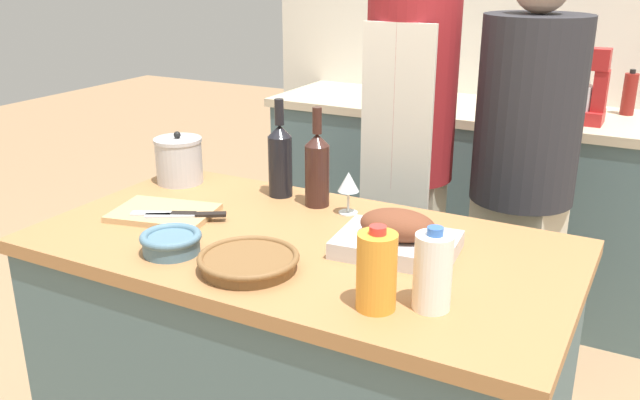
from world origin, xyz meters
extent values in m
cube|color=#4C666B|center=(0.00, 0.00, 0.41)|extent=(1.44, 0.77, 0.82)
cube|color=#A37042|center=(0.00, 0.00, 0.84)|extent=(1.48, 0.79, 0.04)
cube|color=#4C666B|center=(0.00, 1.61, 0.45)|extent=(1.85, 0.58, 0.90)
cube|color=beige|center=(0.00, 1.61, 0.92)|extent=(1.91, 0.60, 0.04)
cube|color=silver|center=(0.00, 1.96, 1.27)|extent=(2.41, 0.10, 2.55)
cube|color=#BCBCC1|center=(0.27, 0.05, 0.88)|extent=(0.33, 0.25, 0.04)
ellipsoid|color=brown|center=(0.27, 0.05, 0.94)|extent=(0.21, 0.15, 0.08)
cylinder|color=brown|center=(-0.02, -0.22, 0.88)|extent=(0.23, 0.23, 0.03)
torus|color=brown|center=(-0.02, -0.22, 0.90)|extent=(0.25, 0.25, 0.02)
cube|color=tan|center=(-0.45, -0.03, 0.87)|extent=(0.33, 0.27, 0.02)
cylinder|color=#B7B7BC|center=(-0.62, 0.25, 0.93)|extent=(0.16, 0.16, 0.14)
cylinder|color=#B7B7BC|center=(-0.62, 0.25, 1.01)|extent=(0.16, 0.16, 0.01)
sphere|color=black|center=(-0.62, 0.25, 1.03)|extent=(0.02, 0.02, 0.02)
cylinder|color=slate|center=(-0.26, -0.23, 0.88)|extent=(0.15, 0.15, 0.05)
torus|color=slate|center=(-0.26, -0.23, 0.91)|extent=(0.16, 0.16, 0.02)
cylinder|color=orange|center=(0.34, -0.25, 0.95)|extent=(0.09, 0.09, 0.18)
cylinder|color=red|center=(0.34, -0.25, 1.05)|extent=(0.04, 0.04, 0.02)
cylinder|color=white|center=(0.45, -0.19, 0.95)|extent=(0.08, 0.08, 0.17)
cylinder|color=#3360B2|center=(0.45, -0.19, 1.05)|extent=(0.04, 0.04, 0.02)
cylinder|color=black|center=(-0.24, 0.30, 0.96)|extent=(0.08, 0.08, 0.20)
cone|color=black|center=(-0.24, 0.30, 1.08)|extent=(0.08, 0.08, 0.04)
cylinder|color=black|center=(-0.24, 0.30, 1.14)|extent=(0.03, 0.03, 0.08)
cylinder|color=#381E19|center=(-0.09, 0.27, 0.96)|extent=(0.08, 0.08, 0.19)
cone|color=#381E19|center=(-0.09, 0.27, 1.07)|extent=(0.08, 0.08, 0.04)
cylinder|color=#381E19|center=(-0.09, 0.27, 1.13)|extent=(0.03, 0.03, 0.08)
cylinder|color=silver|center=(0.03, 0.25, 0.86)|extent=(0.06, 0.06, 0.00)
cylinder|color=silver|center=(0.03, 0.25, 0.90)|extent=(0.01, 0.01, 0.07)
cone|color=silver|center=(0.03, 0.25, 0.96)|extent=(0.06, 0.06, 0.06)
cube|color=#B7B7BC|center=(-0.40, -0.06, 0.88)|extent=(0.14, 0.10, 0.01)
cube|color=black|center=(-0.30, 0.00, 0.88)|extent=(0.09, 0.07, 0.01)
cube|color=#B7B7BC|center=(-0.46, -0.08, 0.88)|extent=(0.12, 0.08, 0.01)
cube|color=black|center=(-0.38, -0.03, 0.88)|extent=(0.08, 0.06, 0.01)
cube|color=#B22323|center=(0.50, 1.51, 0.97)|extent=(0.18, 0.14, 0.06)
cylinder|color=#B7B7BC|center=(0.48, 1.51, 1.04)|extent=(0.13, 0.13, 0.10)
cube|color=#B22323|center=(0.57, 1.51, 1.08)|extent=(0.05, 0.08, 0.17)
cube|color=#B22323|center=(0.50, 1.51, 1.21)|extent=(0.17, 0.08, 0.09)
cylinder|color=maroon|center=(0.66, 1.76, 1.03)|extent=(0.06, 0.06, 0.18)
cylinder|color=black|center=(0.66, 1.76, 1.13)|extent=(0.02, 0.02, 0.02)
cylinder|color=#234C28|center=(-0.16, 1.50, 1.02)|extent=(0.06, 0.06, 0.17)
cylinder|color=black|center=(-0.16, 1.50, 1.12)|extent=(0.03, 0.03, 0.02)
cube|color=beige|center=(0.00, 0.82, 0.41)|extent=(0.27, 0.19, 0.82)
cylinder|color=maroon|center=(0.00, 0.82, 1.16)|extent=(0.33, 0.33, 0.68)
cube|color=silver|center=(0.01, 0.66, 0.96)|extent=(0.26, 0.03, 0.86)
cube|color=beige|center=(0.41, 0.89, 0.39)|extent=(0.34, 0.28, 0.78)
cylinder|color=#28282D|center=(0.41, 0.89, 1.10)|extent=(0.36, 0.36, 0.65)
camera|label=1|loc=(0.86, -1.49, 1.59)|focal=38.00mm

